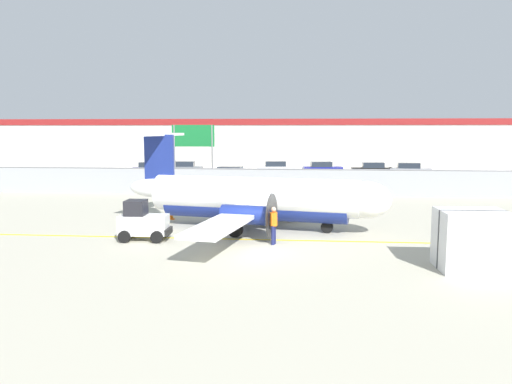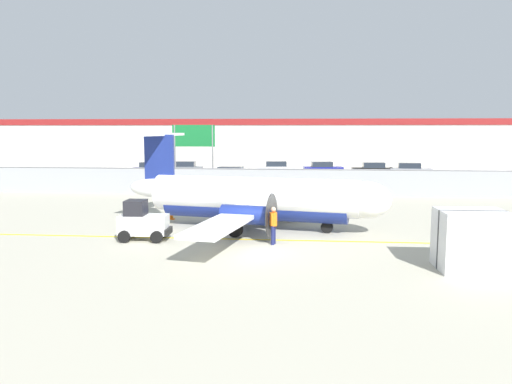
% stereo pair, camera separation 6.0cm
% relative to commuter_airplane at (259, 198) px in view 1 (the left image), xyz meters
% --- Properties ---
extents(ground_plane, '(140.00, 140.00, 0.01)m').
position_rel_commuter_airplane_xyz_m(ground_plane, '(-0.00, -2.51, -1.60)').
color(ground_plane, '#B2AD99').
extents(perimeter_fence, '(98.00, 0.10, 2.10)m').
position_rel_commuter_airplane_xyz_m(perimeter_fence, '(-0.00, 13.49, -0.49)').
color(perimeter_fence, gray).
rests_on(perimeter_fence, ground).
extents(parking_lot_strip, '(98.00, 17.00, 0.12)m').
position_rel_commuter_airplane_xyz_m(parking_lot_strip, '(-0.00, 24.99, -1.54)').
color(parking_lot_strip, '#38383A').
rests_on(parking_lot_strip, ground).
extents(background_building, '(91.00, 8.10, 6.50)m').
position_rel_commuter_airplane_xyz_m(background_building, '(-0.00, 43.48, 1.66)').
color(background_building, beige).
rests_on(background_building, ground).
extents(commuter_airplane, '(14.03, 16.01, 4.92)m').
position_rel_commuter_airplane_xyz_m(commuter_airplane, '(0.00, 0.00, 0.00)').
color(commuter_airplane, white).
rests_on(commuter_airplane, ground).
extents(baggage_tug, '(2.37, 1.45, 1.88)m').
position_rel_commuter_airplane_xyz_m(baggage_tug, '(-5.15, -3.09, -0.75)').
color(baggage_tug, silver).
rests_on(baggage_tug, ground).
extents(ground_crew_worker, '(0.41, 0.55, 1.70)m').
position_rel_commuter_airplane_xyz_m(ground_crew_worker, '(0.95, -3.40, -0.65)').
color(ground_crew_worker, '#191E4C').
rests_on(ground_crew_worker, ground).
extents(cargo_container, '(2.44, 2.05, 2.20)m').
position_rel_commuter_airplane_xyz_m(cargo_container, '(8.41, -6.77, -0.50)').
color(cargo_container, silver).
rests_on(cargo_container, ground).
extents(traffic_cone_near_left, '(0.36, 0.36, 0.64)m').
position_rel_commuter_airplane_xyz_m(traffic_cone_near_left, '(-5.25, 2.33, -1.29)').
color(traffic_cone_near_left, orange).
rests_on(traffic_cone_near_left, ground).
extents(traffic_cone_near_right, '(0.36, 0.36, 0.64)m').
position_rel_commuter_airplane_xyz_m(traffic_cone_near_right, '(-4.78, -1.14, -1.29)').
color(traffic_cone_near_right, orange).
rests_on(traffic_cone_near_right, ground).
extents(traffic_cone_far_left, '(0.36, 0.36, 0.64)m').
position_rel_commuter_airplane_xyz_m(traffic_cone_far_left, '(-0.95, 2.49, -1.29)').
color(traffic_cone_far_left, orange).
rests_on(traffic_cone_far_left, ground).
extents(parked_car_0, '(4.25, 2.11, 1.58)m').
position_rel_commuter_airplane_xyz_m(parked_car_0, '(-13.69, 26.32, -0.71)').
color(parked_car_0, navy).
rests_on(parked_car_0, parking_lot_strip).
extents(parked_car_1, '(4.31, 2.24, 1.58)m').
position_rel_commuter_airplane_xyz_m(parked_car_1, '(-10.68, 27.97, -0.71)').
color(parked_car_1, slate).
rests_on(parked_car_1, parking_lot_strip).
extents(parked_car_2, '(4.31, 2.25, 1.58)m').
position_rel_commuter_airplane_xyz_m(parked_car_2, '(-4.57, 20.64, -0.71)').
color(parked_car_2, '#19662D').
rests_on(parked_car_2, parking_lot_strip).
extents(parked_car_3, '(4.38, 2.41, 1.58)m').
position_rel_commuter_airplane_xyz_m(parked_car_3, '(-0.58, 29.08, -0.71)').
color(parked_car_3, silver).
rests_on(parked_car_3, parking_lot_strip).
extents(parked_car_4, '(4.35, 2.34, 1.58)m').
position_rel_commuter_airplane_xyz_m(parked_car_4, '(4.38, 28.86, -0.71)').
color(parked_car_4, navy).
rests_on(parked_car_4, parking_lot_strip).
extents(parked_car_5, '(4.20, 2.01, 1.58)m').
position_rel_commuter_airplane_xyz_m(parked_car_5, '(9.55, 28.11, -0.71)').
color(parked_car_5, black).
rests_on(parked_car_5, parking_lot_strip).
extents(parked_car_6, '(4.35, 2.33, 1.58)m').
position_rel_commuter_airplane_xyz_m(parked_car_6, '(13.37, 27.68, -0.71)').
color(parked_car_6, gray).
rests_on(parked_car_6, parking_lot_strip).
extents(highway_sign, '(3.60, 0.14, 5.50)m').
position_rel_commuter_airplane_xyz_m(highway_sign, '(-6.86, 15.80, 2.54)').
color(highway_sign, slate).
rests_on(highway_sign, ground).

